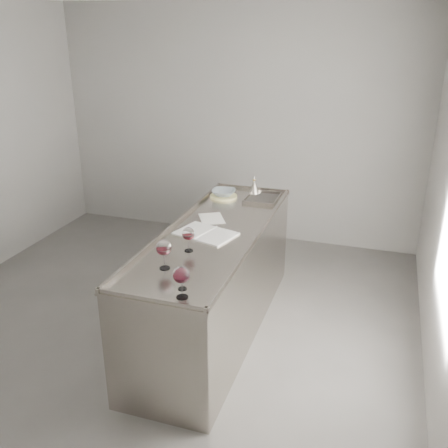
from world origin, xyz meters
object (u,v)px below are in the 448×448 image
(wine_glass_small, at_px, (182,274))
(ceramic_bowl, at_px, (224,193))
(wine_glass_middle, at_px, (188,234))
(wine_glass_right, at_px, (181,276))
(counter, at_px, (215,281))
(wine_glass_left, at_px, (164,248))
(wine_funnel, at_px, (254,188))
(notebook, at_px, (206,233))

(wine_glass_small, bearing_deg, ceramic_bowl, 100.15)
(wine_glass_middle, height_order, wine_glass_right, wine_glass_right)
(counter, xyz_separation_m, wine_glass_left, (-0.11, -0.75, 0.62))
(wine_glass_middle, distance_m, wine_glass_small, 0.59)
(wine_glass_right, xyz_separation_m, wine_glass_small, (-0.04, 0.10, -0.05))
(wine_glass_middle, bearing_deg, wine_funnel, 86.05)
(wine_glass_middle, xyz_separation_m, ceramic_bowl, (-0.15, 1.28, -0.08))
(wine_glass_left, height_order, wine_funnel, wine_glass_left)
(wine_glass_right, xyz_separation_m, wine_funnel, (-0.12, 2.16, -0.10))
(notebook, bearing_deg, wine_glass_right, -61.91)
(counter, distance_m, ceramic_bowl, 1.02)
(counter, distance_m, notebook, 0.48)
(wine_glass_right, bearing_deg, ceramic_bowl, 100.80)
(notebook, bearing_deg, ceramic_bowl, 115.65)
(wine_glass_left, relative_size, wine_glass_right, 1.00)
(wine_glass_right, relative_size, ceramic_bowl, 0.92)
(counter, height_order, notebook, counter)
(counter, relative_size, wine_funnel, 13.32)
(counter, height_order, wine_glass_middle, wine_glass_middle)
(wine_glass_right, distance_m, notebook, 1.03)
(wine_glass_left, xyz_separation_m, wine_funnel, (0.15, 1.83, -0.10))
(counter, xyz_separation_m, wine_glass_right, (0.16, -1.08, 0.62))
(counter, height_order, ceramic_bowl, ceramic_bowl)
(wine_glass_small, distance_m, notebook, 0.92)
(wine_glass_left, height_order, notebook, wine_glass_left)
(wine_glass_middle, bearing_deg, wine_glass_right, -71.31)
(notebook, relative_size, wine_funnel, 2.92)
(wine_glass_left, distance_m, wine_glass_right, 0.43)
(wine_glass_right, height_order, wine_funnel, wine_glass_right)
(counter, xyz_separation_m, wine_glass_small, (0.12, -0.98, 0.57))
(wine_glass_middle, relative_size, ceramic_bowl, 0.81)
(wine_glass_small, relative_size, ceramic_bowl, 0.64)
(wine_glass_left, xyz_separation_m, wine_glass_right, (0.27, -0.33, -0.00))
(wine_glass_middle, relative_size, wine_glass_right, 0.88)
(wine_glass_middle, xyz_separation_m, wine_glass_small, (0.18, -0.56, -0.03))
(wine_glass_small, bearing_deg, counter, 97.19)
(wine_glass_middle, height_order, wine_funnel, wine_glass_middle)
(wine_glass_middle, xyz_separation_m, wine_glass_right, (0.22, -0.66, 0.02))
(wine_glass_left, distance_m, wine_funnel, 1.84)
(wine_glass_left, bearing_deg, wine_glass_middle, 81.21)
(wine_glass_left, bearing_deg, wine_glass_right, -50.74)
(wine_glass_right, distance_m, ceramic_bowl, 1.97)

